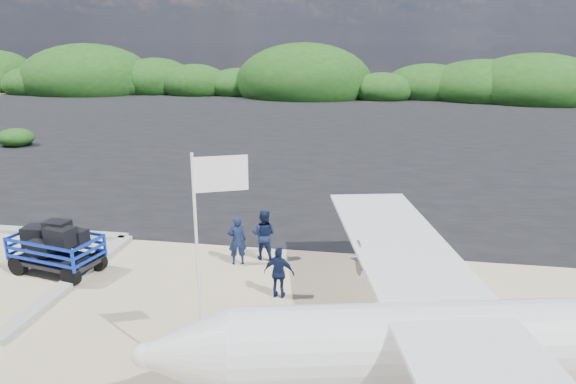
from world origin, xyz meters
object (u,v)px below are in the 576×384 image
Objects in this scene: baggage_cart at (60,272)px; aircraft_large at (526,146)px; crew_b at (264,235)px; crew_a at (237,240)px; crew_c at (279,273)px.

baggage_cart is 0.20× the size of aircraft_large.
crew_b is (6.23, 2.11, 0.86)m from baggage_cart.
crew_a reaches higher than crew_c.
crew_c is at bearing 116.95° from crew_b.
baggage_cart is at bearing 0.52° from crew_c.
aircraft_large is (14.05, 21.53, -0.86)m from crew_b.
crew_b is 1.13× the size of crew_c.
crew_b is at bearing 44.43° from aircraft_large.
crew_a is 0.96× the size of crew_b.
baggage_cart is at bearing 24.66° from crew_b.
crew_b reaches higher than crew_a.
crew_b is 0.11× the size of aircraft_large.
aircraft_large is at bearing 61.34° from baggage_cart.
baggage_cart is 1.79× the size of crew_a.
crew_a is 0.11× the size of aircraft_large.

